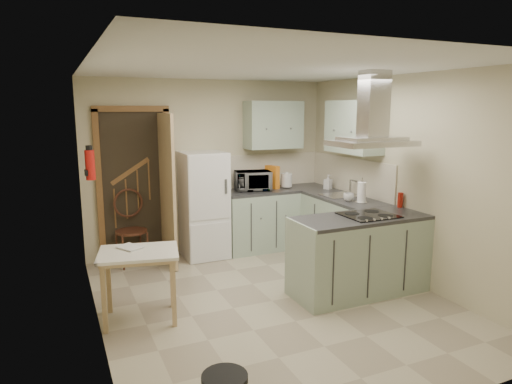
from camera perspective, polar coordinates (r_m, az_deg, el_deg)
name	(u,v)px	position (r m, az deg, el deg)	size (l,w,h in m)	color
floor	(272,301)	(5.19, 2.01, -13.44)	(4.20, 4.20, 0.00)	tan
ceiling	(274,68)	(4.76, 2.22, 15.25)	(4.20, 4.20, 0.00)	silver
back_wall	(210,167)	(6.74, -5.79, 3.17)	(3.60, 3.60, 0.00)	beige
left_wall	(93,204)	(4.35, -19.71, -1.47)	(4.20, 4.20, 0.00)	beige
right_wall	(406,179)	(5.83, 18.21, 1.54)	(4.20, 4.20, 0.00)	beige
doorway	(135,185)	(6.49, -14.93, 0.79)	(1.10, 0.12, 2.10)	brown
fridge	(204,205)	(6.49, -6.55, -1.62)	(0.60, 0.60, 1.50)	white
counter_back	(259,220)	(6.85, 0.39, -3.46)	(1.08, 0.60, 0.90)	#9EB2A0
counter_right	(331,224)	(6.68, 9.40, -3.99)	(0.60, 1.95, 0.90)	#9EB2A0
splashback	(269,170)	(7.10, 1.64, 2.78)	(1.68, 0.02, 0.50)	beige
wall_cabinet_back	(273,125)	(6.89, 2.18, 8.38)	(0.85, 0.35, 0.70)	#9EB2A0
wall_cabinet_right	(354,127)	(6.32, 12.12, 7.96)	(0.35, 0.90, 0.70)	#9EB2A0
peninsula	(360,255)	(5.39, 12.83, -7.65)	(1.55, 0.65, 0.90)	#9EB2A0
hob	(369,215)	(5.33, 13.89, -2.81)	(0.58, 0.50, 0.01)	black
extractor_hood	(372,143)	(5.21, 14.29, 5.94)	(0.90, 0.55, 0.10)	silver
sink	(339,195)	(6.44, 10.38, -0.41)	(0.45, 0.40, 0.01)	silver
fire_extinguisher	(90,165)	(5.20, -20.02, 3.18)	(0.10, 0.10, 0.32)	#B2140F
drop_leaf_table	(140,285)	(4.79, -14.29, -11.26)	(0.76, 0.57, 0.72)	tan
bentwood_chair	(131,231)	(6.38, -15.31, -4.77)	(0.41, 0.41, 0.93)	#4B2519
microwave	(253,181)	(6.73, -0.40, 1.42)	(0.51, 0.35, 0.28)	black
kettle	(287,180)	(6.95, 3.85, 1.52)	(0.17, 0.17, 0.24)	silver
cereal_box	(272,177)	(6.89, 2.04, 1.88)	(0.09, 0.23, 0.34)	orange
soap_bottle	(328,182)	(6.90, 8.99, 1.24)	(0.10, 0.10, 0.22)	#B0B2BD
paper_towel	(362,192)	(6.00, 13.08, -0.01)	(0.11, 0.11, 0.28)	white
cup	(349,197)	(6.07, 11.50, -0.65)	(0.13, 0.13, 0.11)	silver
red_bottle	(400,200)	(5.85, 17.58, -0.96)	(0.06, 0.06, 0.18)	#A21A0D
book	(123,245)	(4.72, -16.35, -6.39)	(0.18, 0.24, 0.11)	#A04935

